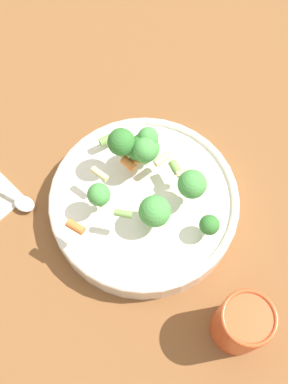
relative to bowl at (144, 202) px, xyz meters
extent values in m
plane|color=brown|center=(0.00, 0.00, -0.03)|extent=(3.00, 3.00, 0.00)
cylinder|color=silver|center=(0.00, 0.00, -0.01)|extent=(0.30, 0.30, 0.04)
torus|color=silver|center=(0.00, 0.00, 0.02)|extent=(0.30, 0.30, 0.01)
cylinder|color=#8CB766|center=(-0.04, 0.00, 0.03)|extent=(0.02, 0.02, 0.02)
sphere|color=#479342|center=(-0.04, 0.00, 0.06)|extent=(0.05, 0.05, 0.05)
cylinder|color=#8CB766|center=(0.06, -0.01, 0.05)|extent=(0.01, 0.01, 0.01)
sphere|color=#3D8438|center=(0.06, -0.01, 0.07)|extent=(0.03, 0.03, 0.03)
cylinder|color=#8CB766|center=(0.06, -0.03, 0.06)|extent=(0.01, 0.01, 0.01)
sphere|color=#479342|center=(0.06, -0.03, 0.08)|extent=(0.03, 0.03, 0.03)
cylinder|color=#8CB766|center=(-0.09, -0.07, 0.03)|extent=(0.01, 0.01, 0.01)
sphere|color=#33722D|center=(-0.09, -0.07, 0.05)|extent=(0.03, 0.03, 0.03)
cylinder|color=#8CB766|center=(-0.03, -0.06, 0.04)|extent=(0.02, 0.02, 0.01)
sphere|color=#479342|center=(-0.03, -0.06, 0.07)|extent=(0.04, 0.04, 0.04)
cylinder|color=#8CB766|center=(0.06, -0.02, 0.04)|extent=(0.02, 0.02, 0.02)
sphere|color=#479342|center=(0.06, -0.02, 0.07)|extent=(0.05, 0.05, 0.05)
cylinder|color=#8CB766|center=(0.04, -0.02, 0.06)|extent=(0.01, 0.01, 0.02)
sphere|color=#479342|center=(0.04, -0.02, 0.08)|extent=(0.04, 0.04, 0.04)
cylinder|color=#8CB766|center=(0.07, 0.01, 0.06)|extent=(0.01, 0.01, 0.01)
sphere|color=#33722D|center=(0.07, 0.01, 0.09)|extent=(0.04, 0.04, 0.04)
cylinder|color=#8CB766|center=(0.01, 0.07, 0.04)|extent=(0.01, 0.01, 0.02)
sphere|color=#479342|center=(0.01, 0.07, 0.06)|extent=(0.03, 0.03, 0.03)
cylinder|color=beige|center=(0.04, 0.05, 0.07)|extent=(0.03, 0.02, 0.01)
cylinder|color=#729E4C|center=(-0.03, 0.04, 0.07)|extent=(0.02, 0.03, 0.01)
cylinder|color=orange|center=(0.05, 0.01, 0.05)|extent=(0.03, 0.02, 0.01)
cylinder|color=beige|center=(0.03, -0.04, 0.06)|extent=(0.02, 0.03, 0.01)
cylinder|color=#729E4C|center=(0.02, -0.06, 0.05)|extent=(0.02, 0.02, 0.01)
cylinder|color=beige|center=(0.00, -0.06, 0.06)|extent=(0.01, 0.02, 0.01)
cylinder|color=orange|center=(0.05, -0.01, 0.05)|extent=(0.02, 0.02, 0.01)
cylinder|color=orange|center=(-0.03, 0.11, 0.07)|extent=(0.03, 0.03, 0.01)
cylinder|color=#729E4C|center=(0.11, 0.02, 0.04)|extent=(0.02, 0.03, 0.01)
cylinder|color=orange|center=(0.06, -0.01, 0.05)|extent=(0.02, 0.03, 0.01)
cylinder|color=#CC4C23|center=(-0.23, -0.05, 0.02)|extent=(0.07, 0.07, 0.10)
torus|color=#CC4C23|center=(-0.23, -0.05, 0.07)|extent=(0.07, 0.07, 0.01)
ellipsoid|color=silver|center=(0.07, 0.18, -0.02)|extent=(0.04, 0.04, 0.01)
camera|label=1|loc=(-0.26, 0.10, 0.65)|focal=42.00mm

